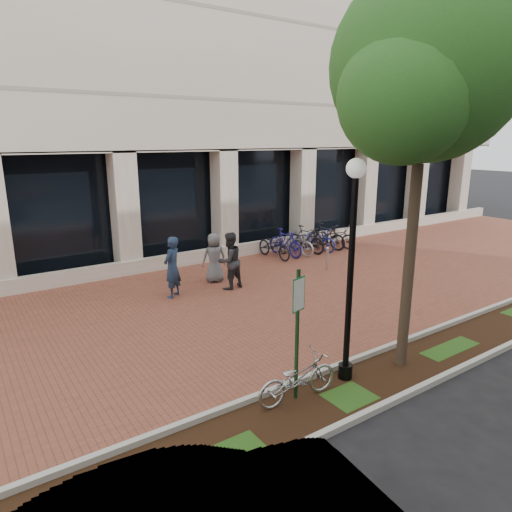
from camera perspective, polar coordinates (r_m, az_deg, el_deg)
ground at (r=13.58m, az=-0.54°, el=-5.43°), size 120.00×120.00×0.00m
brick_plaza at (r=13.58m, az=-0.54°, el=-5.41°), size 40.00×9.00×0.01m
planting_strip at (r=10.03m, az=16.94°, el=-13.66°), size 40.00×1.50×0.01m
curb_plaza_side at (r=10.43m, az=13.70°, el=-11.95°), size 40.00×0.12×0.12m
curb_street_side at (r=9.63m, az=20.54°, el=-14.87°), size 40.00×0.12×0.12m
near_office_building at (r=22.89m, az=-17.35°, el=27.64°), size 40.00×12.12×16.00m
parking_sign at (r=8.09m, az=5.26°, el=-7.82°), size 0.34×0.07×2.47m
lamppost at (r=8.66m, az=11.81°, el=-0.56°), size 0.36×0.36×4.30m
street_tree at (r=9.40m, az=20.48°, el=20.06°), size 4.18×3.48×7.65m
locked_bicycle at (r=8.55m, az=5.19°, el=-14.95°), size 1.70×0.67×0.88m
pedestrian_left at (r=13.73m, az=-10.43°, el=-1.39°), size 0.81×0.75×1.85m
pedestrian_mid at (r=14.29m, az=-3.34°, el=-0.61°), size 0.98×0.82×1.81m
pedestrian_right at (r=15.03m, az=-5.25°, el=-0.22°), size 0.91×0.70×1.65m
bollard at (r=16.58m, az=8.86°, el=-0.30°), size 0.12×0.12×0.87m
bike_rack_cluster at (r=19.05m, az=6.29°, el=1.99°), size 4.32×2.02×1.12m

